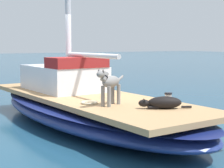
{
  "coord_description": "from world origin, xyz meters",
  "views": [
    {
      "loc": [
        -3.88,
        -7.11,
        1.81
      ],
      "look_at": [
        0.0,
        -1.0,
        1.01
      ],
      "focal_mm": 58.7,
      "sensor_mm": 36.0,
      "label": 1
    }
  ],
  "objects_px": {
    "dog_black": "(163,103)",
    "deck_winch": "(168,98)",
    "dog_grey": "(110,83)",
    "coiled_rope": "(89,103)",
    "sailboat_main": "(88,110)"
  },
  "relations": [
    {
      "from": "dog_black",
      "to": "deck_winch",
      "type": "height_order",
      "value": "dog_black"
    },
    {
      "from": "dog_grey",
      "to": "dog_black",
      "type": "height_order",
      "value": "dog_grey"
    },
    {
      "from": "deck_winch",
      "to": "coiled_rope",
      "type": "relative_size",
      "value": 0.65
    },
    {
      "from": "dog_grey",
      "to": "deck_winch",
      "type": "distance_m",
      "value": 1.2
    },
    {
      "from": "sailboat_main",
      "to": "coiled_rope",
      "type": "bearing_deg",
      "value": -117.51
    },
    {
      "from": "dog_grey",
      "to": "dog_black",
      "type": "xyz_separation_m",
      "value": [
        0.62,
        -0.78,
        -0.32
      ]
    },
    {
      "from": "sailboat_main",
      "to": "dog_black",
      "type": "relative_size",
      "value": 8.5
    },
    {
      "from": "coiled_rope",
      "to": "dog_black",
      "type": "bearing_deg",
      "value": -53.94
    },
    {
      "from": "dog_black",
      "to": "deck_winch",
      "type": "relative_size",
      "value": 4.1
    },
    {
      "from": "coiled_rope",
      "to": "deck_winch",
      "type": "bearing_deg",
      "value": -30.81
    },
    {
      "from": "sailboat_main",
      "to": "deck_winch",
      "type": "bearing_deg",
      "value": -66.44
    },
    {
      "from": "sailboat_main",
      "to": "deck_winch",
      "type": "height_order",
      "value": "deck_winch"
    },
    {
      "from": "deck_winch",
      "to": "coiled_rope",
      "type": "bearing_deg",
      "value": 149.19
    },
    {
      "from": "dog_black",
      "to": "coiled_rope",
      "type": "relative_size",
      "value": 2.66
    },
    {
      "from": "deck_winch",
      "to": "dog_grey",
      "type": "bearing_deg",
      "value": 160.05
    }
  ]
}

